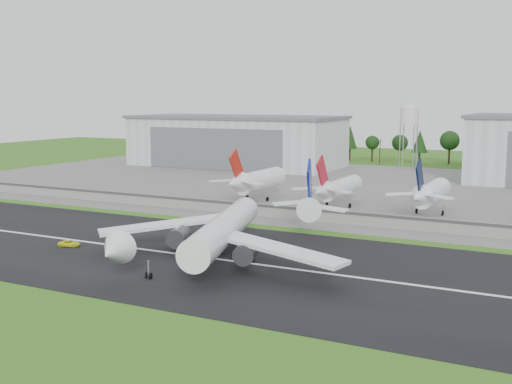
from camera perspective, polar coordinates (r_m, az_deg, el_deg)
The scene contains 14 objects.
ground at distance 118.85m, azimuth -6.37°, elevation -7.00°, with size 600.00×600.00×0.00m, color #255915.
runway at distance 127.00m, azimuth -3.87°, elevation -5.94°, with size 320.00×60.00×0.10m, color black.
runway_centerline at distance 126.99m, azimuth -3.87°, elevation -5.91°, with size 220.00×1.00×0.02m, color white.
apron at distance 226.74m, azimuth 10.58°, elevation 0.29°, with size 320.00×150.00×0.10m, color slate.
blast_fence at distance 165.91m, azimuth 4.14°, elevation -1.92°, with size 240.00×0.61×3.50m.
hangar_west at distance 297.92m, azimuth -1.76°, elevation 4.57°, with size 97.00×44.00×23.20m.
water_tower at distance 288.72m, azimuth 13.48°, elevation 6.79°, with size 8.40×8.40×29.40m.
utility_poles at distance 303.77m, azimuth 14.91°, elevation 2.17°, with size 230.00×3.00×12.00m, color black, non-canonical shape.
treeline at distance 318.37m, azimuth 15.49°, elevation 2.42°, with size 320.00×16.00×22.00m, color black, non-canonical shape.
main_airliner at distance 124.33m, azimuth -3.03°, elevation -3.95°, with size 54.77×58.07×18.17m.
ground_vehicle at distance 142.32m, azimuth -16.25°, elevation -4.40°, with size 2.13×4.62×1.28m, color yellow.
parked_jet_red_a at distance 194.97m, azimuth -0.08°, elevation 1.01°, with size 7.36×31.29×16.93m.
parked_jet_red_b at distance 184.52m, azimuth 7.20°, elevation 0.36°, with size 7.36×31.29×16.36m.
parked_jet_navy at distance 177.47m, azimuth 15.14°, elevation -0.10°, with size 7.36×31.29×16.63m.
Camera 1 is at (63.57, -95.37, 31.43)m, focal length 45.00 mm.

